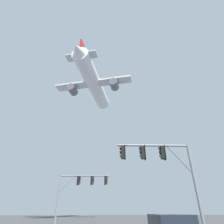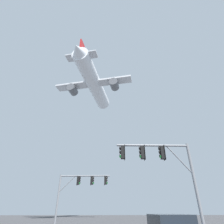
% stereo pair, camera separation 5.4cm
% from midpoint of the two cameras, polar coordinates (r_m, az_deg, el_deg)
% --- Properties ---
extents(signal_pole_near, '(5.25, 0.51, 6.04)m').
position_cam_midpoint_polar(signal_pole_near, '(13.42, 15.46, -15.27)').
color(signal_pole_near, slate).
rests_on(signal_pole_near, ground).
extents(signal_pole_far, '(5.93, 0.74, 5.51)m').
position_cam_midpoint_polar(signal_pole_far, '(22.87, -10.15, -21.98)').
color(signal_pole_far, slate).
rests_on(signal_pole_far, ground).
extents(airplane, '(23.36, 30.24, 8.29)m').
position_cam_midpoint_polar(airplane, '(56.53, -5.84, 8.93)').
color(airplane, white).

